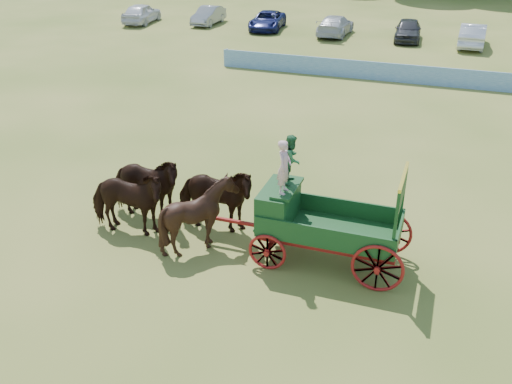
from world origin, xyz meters
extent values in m
plane|color=olive|center=(0.00, 0.00, 0.00)|extent=(160.00, 160.00, 0.00)
imported|color=black|center=(-9.06, -1.67, 1.10)|extent=(2.70, 1.42, 2.19)
imported|color=black|center=(-9.06, -0.57, 1.10)|extent=(2.65, 1.31, 2.19)
imported|color=black|center=(-6.66, -1.67, 1.10)|extent=(2.19, 2.00, 2.20)
imported|color=black|center=(-6.66, -0.57, 1.10)|extent=(2.65, 1.30, 2.19)
cube|color=maroon|center=(-4.46, -1.12, 0.60)|extent=(0.12, 2.00, 0.12)
cube|color=maroon|center=(-1.46, -1.12, 0.60)|extent=(0.12, 2.00, 0.12)
cube|color=maroon|center=(-2.96, -1.67, 0.72)|extent=(3.80, 0.10, 0.12)
cube|color=maroon|center=(-2.96, -0.57, 0.72)|extent=(3.80, 0.10, 0.12)
cube|color=maroon|center=(-5.36, -1.12, 0.75)|extent=(2.80, 0.09, 0.09)
cube|color=#184922|center=(-2.96, -1.12, 1.00)|extent=(3.80, 1.80, 0.10)
cube|color=#184922|center=(-2.96, -2.00, 1.30)|extent=(3.80, 0.06, 0.55)
cube|color=#184922|center=(-2.96, -0.24, 1.30)|extent=(3.80, 0.06, 0.55)
cube|color=#184922|center=(-1.08, -1.12, 1.30)|extent=(0.06, 1.80, 0.55)
cube|color=#184922|center=(-4.46, -1.12, 1.55)|extent=(0.85, 1.70, 1.05)
cube|color=#184922|center=(-4.21, -1.12, 2.12)|extent=(0.55, 1.50, 0.08)
cube|color=#184922|center=(-4.84, -1.12, 1.35)|extent=(0.10, 1.60, 0.65)
cube|color=#184922|center=(-4.66, -1.12, 1.05)|extent=(0.55, 1.60, 0.06)
cube|color=#184922|center=(-1.16, -1.92, 1.95)|extent=(0.08, 0.08, 1.80)
cube|color=#184922|center=(-1.16, -0.32, 1.95)|extent=(0.08, 0.08, 1.80)
cube|color=#184922|center=(-1.16, -1.12, 2.55)|extent=(0.07, 1.75, 0.75)
cube|color=yellow|center=(-1.16, -1.12, 2.95)|extent=(0.08, 1.80, 0.09)
cube|color=yellow|center=(-1.20, -1.12, 2.55)|extent=(0.02, 1.30, 0.12)
torus|color=maroon|center=(-4.46, -2.07, 0.55)|extent=(1.09, 0.09, 1.09)
torus|color=maroon|center=(-4.46, -0.17, 0.55)|extent=(1.09, 0.09, 1.09)
torus|color=maroon|center=(-1.46, -2.07, 0.70)|extent=(1.39, 0.09, 1.39)
torus|color=maroon|center=(-1.46, -0.17, 0.70)|extent=(1.39, 0.09, 1.39)
imported|color=beige|center=(-4.21, -1.47, 2.91)|extent=(0.36, 0.54, 1.49)
imported|color=#246236|center=(-4.21, -0.77, 2.85)|extent=(0.52, 0.67, 1.38)
cube|color=#1D64A0|center=(-1.00, 18.00, 0.53)|extent=(26.00, 0.08, 1.05)
imported|color=silver|center=(-26.00, 28.90, 0.82)|extent=(2.43, 4.99, 1.64)
imported|color=gray|center=(-20.46, 30.28, 0.72)|extent=(1.56, 4.36, 1.43)
imported|color=navy|center=(-15.12, 29.83, 0.70)|extent=(2.91, 5.30, 1.41)
imported|color=silver|center=(-9.52, 29.46, 0.75)|extent=(2.17, 5.17, 1.49)
imported|color=#333338|center=(-4.06, 29.39, 0.77)|extent=(2.15, 4.66, 1.55)
imported|color=silver|center=(0.44, 28.80, 0.81)|extent=(1.84, 4.94, 1.61)
camera|label=1|loc=(-0.33, -14.63, 9.13)|focal=40.00mm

